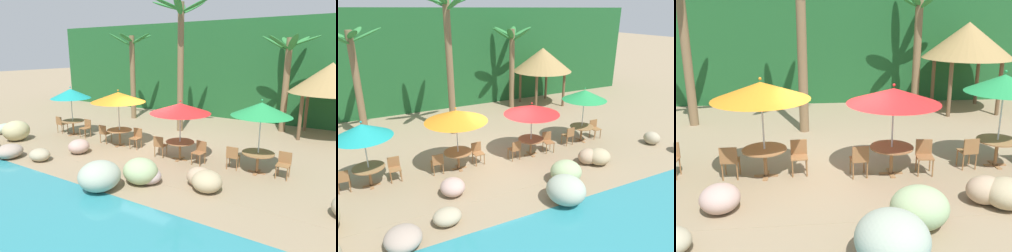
% 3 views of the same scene
% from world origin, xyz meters
% --- Properties ---
extents(ground_plane, '(120.00, 120.00, 0.00)m').
position_xyz_m(ground_plane, '(0.00, 0.00, 0.00)').
color(ground_plane, '#937F60').
extents(terrace_deck, '(18.00, 5.20, 0.01)m').
position_xyz_m(terrace_deck, '(0.00, 0.00, 0.00)').
color(terrace_deck, '#937F60').
rests_on(terrace_deck, ground).
extents(foliage_backdrop, '(28.00, 2.40, 6.00)m').
position_xyz_m(foliage_backdrop, '(0.00, 9.00, 3.00)').
color(foliage_backdrop, '#1E5628').
rests_on(foliage_backdrop, ground).
extents(rock_seawall, '(16.56, 3.38, 0.97)m').
position_xyz_m(rock_seawall, '(-2.53, -3.08, 0.38)').
color(rock_seawall, '#A0B79C').
rests_on(rock_seawall, ground).
extents(umbrella_orange, '(2.38, 2.38, 2.53)m').
position_xyz_m(umbrella_orange, '(-1.73, -0.18, 2.20)').
color(umbrella_orange, silver).
rests_on(umbrella_orange, ground).
extents(dining_table_orange, '(1.10, 1.10, 0.74)m').
position_xyz_m(dining_table_orange, '(-1.73, -0.18, 0.61)').
color(dining_table_orange, olive).
rests_on(dining_table_orange, ground).
extents(chair_orange_seaward, '(0.44, 0.45, 0.87)m').
position_xyz_m(chair_orange_seaward, '(-0.88, -0.05, 0.51)').
color(chair_orange_seaward, olive).
rests_on(chair_orange_seaward, ground).
extents(chair_orange_inland, '(0.42, 0.43, 0.87)m').
position_xyz_m(chair_orange_inland, '(-2.58, -0.26, 0.51)').
color(chair_orange_inland, olive).
rests_on(chair_orange_inland, ground).
extents(umbrella_red, '(2.33, 2.33, 2.35)m').
position_xyz_m(umbrella_red, '(1.46, -0.34, 2.05)').
color(umbrella_red, silver).
rests_on(umbrella_red, ground).
extents(dining_table_red, '(1.10, 1.10, 0.74)m').
position_xyz_m(dining_table_red, '(1.46, -0.34, 0.61)').
color(dining_table_red, olive).
rests_on(dining_table_red, ground).
extents(chair_red_seaward, '(0.47, 0.47, 0.87)m').
position_xyz_m(chair_red_seaward, '(2.31, -0.35, 0.51)').
color(chair_red_seaward, olive).
rests_on(chair_red_seaward, ground).
extents(chair_red_inland, '(0.45, 0.46, 0.87)m').
position_xyz_m(chair_red_inland, '(0.62, -0.50, 0.51)').
color(chair_red_inland, olive).
rests_on(chair_red_inland, ground).
extents(umbrella_green, '(2.01, 2.01, 2.60)m').
position_xyz_m(umbrella_green, '(4.39, -0.08, 2.26)').
color(umbrella_green, silver).
rests_on(umbrella_green, ground).
extents(dining_table_green, '(1.10, 1.10, 0.74)m').
position_xyz_m(dining_table_green, '(4.39, -0.08, 0.61)').
color(dining_table_green, olive).
rests_on(dining_table_green, ground).
extents(chair_green_inland, '(0.45, 0.46, 0.87)m').
position_xyz_m(chair_green_inland, '(3.55, -0.23, 0.51)').
color(chair_green_inland, olive).
rests_on(chair_green_inland, ground).
extents(palm_tree_nearest, '(2.63, 2.77, 5.22)m').
position_xyz_m(palm_tree_nearest, '(-4.80, 4.76, 3.41)').
color(palm_tree_nearest, brown).
rests_on(palm_tree_nearest, ground).
extents(palm_tree_third, '(2.81, 2.70, 4.96)m').
position_xyz_m(palm_tree_third, '(3.95, 6.29, 3.35)').
color(palm_tree_third, brown).
rests_on(palm_tree_third, ground).
extents(palapa_hut, '(3.70, 3.70, 3.64)m').
position_xyz_m(palapa_hut, '(5.99, 6.00, 2.90)').
color(palapa_hut, brown).
rests_on(palapa_hut, ground).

